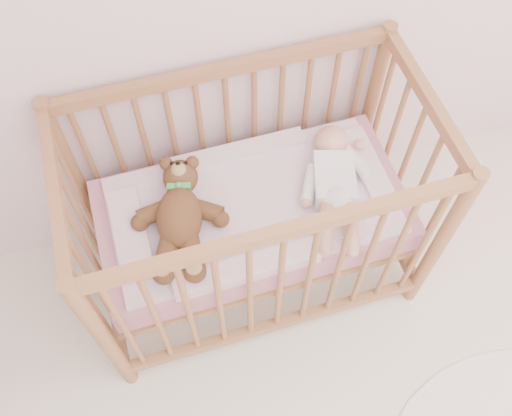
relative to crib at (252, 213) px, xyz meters
name	(u,v)px	position (x,y,z in m)	size (l,w,h in m)	color
crib	(252,213)	(0.00, 0.00, 0.00)	(1.36, 0.76, 1.00)	#A56746
mattress	(252,215)	(0.00, 0.00, -0.01)	(1.22, 0.62, 0.13)	#CB7E94
blanket	(252,205)	(0.00, 0.00, 0.06)	(1.10, 0.58, 0.06)	#EEA4C4
baby	(334,179)	(0.33, -0.02, 0.14)	(0.29, 0.60, 0.15)	white
teddy_bear	(179,217)	(-0.29, -0.02, 0.15)	(0.38, 0.54, 0.15)	brown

